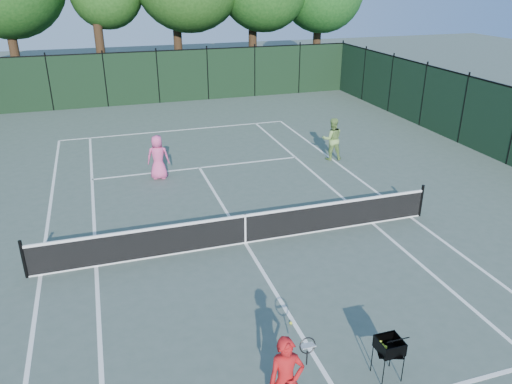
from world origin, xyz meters
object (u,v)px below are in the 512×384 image
object	(u,v)px
player_green	(332,139)
loose_ball_midcourt	(291,323)
coach	(286,381)
ball_hopper	(390,346)
player_pink	(158,157)

from	to	relation	value
player_green	loose_ball_midcourt	xyz separation A→B (m)	(-5.53, -9.53, -0.84)
coach	ball_hopper	bearing A→B (deg)	16.46
ball_hopper	loose_ball_midcourt	size ratio (longest dim) A/B	12.81
coach	ball_hopper	xyz separation A→B (m)	(2.19, 0.33, -0.11)
coach	player_pink	bearing A→B (deg)	100.58
player_green	coach	bearing A→B (deg)	71.58
player_green	loose_ball_midcourt	size ratio (longest dim) A/B	25.83
coach	loose_ball_midcourt	xyz separation A→B (m)	(1.02, 2.33, -0.81)
ball_hopper	loose_ball_midcourt	bearing A→B (deg)	139.96
player_green	ball_hopper	world-z (taller)	player_green
coach	player_green	world-z (taller)	player_green
coach	player_green	size ratio (longest dim) A/B	0.96
ball_hopper	loose_ball_midcourt	world-z (taller)	ball_hopper
coach	player_green	xyz separation A→B (m)	(6.55, 11.85, 0.04)
loose_ball_midcourt	coach	bearing A→B (deg)	-113.70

